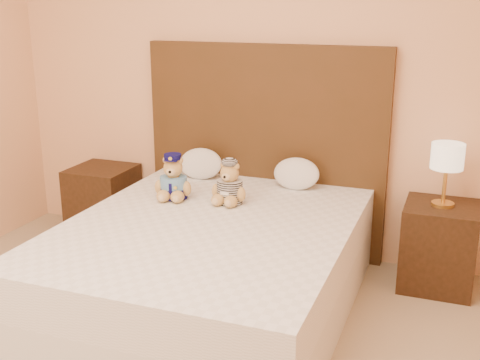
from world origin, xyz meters
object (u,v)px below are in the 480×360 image
object	(u,v)px
nightstand_left	(103,202)
pillow_right	(296,172)
bed	(210,266)
nightstand_right	(438,246)
teddy_prisoner	(230,182)
lamp	(447,159)
pillow_left	(201,162)
teddy_police	(173,177)

from	to	relation	value
nightstand_left	pillow_right	size ratio (longest dim) A/B	1.73
bed	nightstand_left	bearing A→B (deg)	147.38
nightstand_left	nightstand_right	distance (m)	2.50
nightstand_right	teddy_prisoner	world-z (taller)	teddy_prisoner
teddy_prisoner	lamp	bearing A→B (deg)	22.12
nightstand_left	nightstand_right	size ratio (longest dim) A/B	1.00
pillow_left	pillow_right	distance (m)	0.71
bed	teddy_prisoner	xyz separation A→B (m)	(-0.02, 0.38, 0.41)
nightstand_left	nightstand_right	world-z (taller)	same
nightstand_right	lamp	size ratio (longest dim) A/B	1.38
bed	lamp	size ratio (longest dim) A/B	5.00
nightstand_left	teddy_prisoner	size ratio (longest dim) A/B	2.02
teddy_prisoner	pillow_left	size ratio (longest dim) A/B	0.83
teddy_police	pillow_right	size ratio (longest dim) A/B	0.92
lamp	pillow_left	xyz separation A→B (m)	(-1.67, 0.03, -0.18)
lamp	pillow_right	size ratio (longest dim) A/B	1.26
bed	pillow_right	size ratio (longest dim) A/B	6.28
teddy_prisoner	nightstand_right	bearing A→B (deg)	22.12
nightstand_right	lamp	distance (m)	0.57
teddy_police	pillow_left	distance (m)	0.50
pillow_left	nightstand_right	bearing A→B (deg)	-1.03
nightstand_left	teddy_police	xyz separation A→B (m)	(0.86, -0.47, 0.42)
lamp	teddy_prisoner	world-z (taller)	lamp
nightstand_right	nightstand_left	bearing A→B (deg)	180.00
bed	teddy_police	world-z (taller)	teddy_police
nightstand_right	lamp	xyz separation A→B (m)	(-0.00, 0.00, 0.57)
nightstand_right	pillow_right	world-z (taller)	pillow_right
lamp	teddy_prisoner	xyz separation A→B (m)	(-1.27, -0.42, -0.16)
bed	nightstand_right	xyz separation A→B (m)	(1.25, 0.80, -0.00)
nightstand_left	pillow_right	distance (m)	1.59
teddy_prisoner	pillow_left	bearing A→B (deg)	135.48
lamp	pillow_right	bearing A→B (deg)	178.21
bed	lamp	xyz separation A→B (m)	(1.25, 0.80, 0.57)
pillow_right	nightstand_left	bearing A→B (deg)	-178.88
teddy_police	teddy_prisoner	world-z (taller)	teddy_police
bed	teddy_prisoner	world-z (taller)	teddy_prisoner
nightstand_left	bed	bearing A→B (deg)	-32.62
pillow_right	lamp	bearing A→B (deg)	-1.79
nightstand_left	lamp	xyz separation A→B (m)	(2.50, 0.00, 0.57)
teddy_police	teddy_prisoner	distance (m)	0.37
nightstand_left	pillow_right	world-z (taller)	pillow_right
nightstand_right	teddy_prisoner	xyz separation A→B (m)	(-1.27, -0.42, 0.41)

